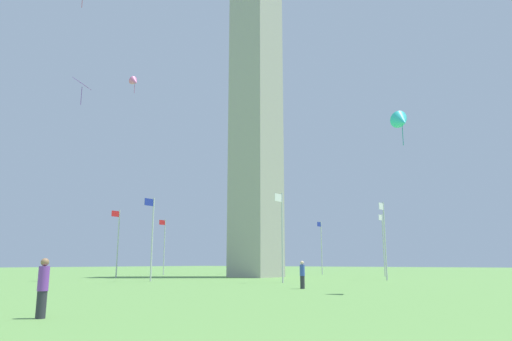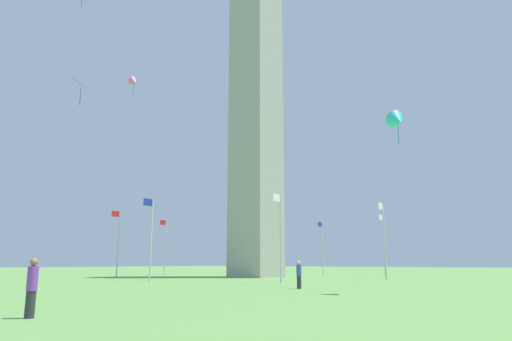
{
  "view_description": "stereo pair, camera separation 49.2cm",
  "coord_description": "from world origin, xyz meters",
  "views": [
    {
      "loc": [
        43.66,
        32.73,
        1.65
      ],
      "look_at": [
        0.0,
        0.0,
        12.41
      ],
      "focal_mm": 32.77,
      "sensor_mm": 36.0,
      "label": 1
    },
    {
      "loc": [
        43.37,
        33.13,
        1.65
      ],
      "look_at": [
        0.0,
        0.0,
        12.41
      ],
      "focal_mm": 32.77,
      "sensor_mm": 36.0,
      "label": 2
    }
  ],
  "objects": [
    {
      "name": "kite_cyan_delta",
      "position": [
        18.49,
        24.16,
        9.48
      ],
      "size": [
        1.62,
        1.63,
        2.07
      ],
      "color": "#33C6D1"
    },
    {
      "name": "flagpole_s",
      "position": [
        -15.44,
        0.0,
        4.09
      ],
      "size": [
        1.12,
        0.14,
        7.43
      ],
      "color": "silver",
      "rests_on": "ground"
    },
    {
      "name": "person_blue_shirt",
      "position": [
        17.43,
        16.78,
        0.87
      ],
      "size": [
        0.32,
        0.32,
        1.74
      ],
      "rotation": [
        0.0,
        0.0,
        -2.6
      ],
      "color": "#2D2D38",
      "rests_on": "ground"
    },
    {
      "name": "kite_purple_diamond",
      "position": [
        21.8,
        -2.79,
        17.03
      ],
      "size": [
        1.77,
        1.67,
        2.35
      ],
      "color": "purple"
    },
    {
      "name": "flagpole_n",
      "position": [
        15.57,
        0.0,
        4.09
      ],
      "size": [
        1.12,
        0.14,
        7.43
      ],
      "color": "silver",
      "rests_on": "ground"
    },
    {
      "name": "flagpole_e",
      "position": [
        0.06,
        15.51,
        4.09
      ],
      "size": [
        1.12,
        0.14,
        7.43
      ],
      "color": "silver",
      "rests_on": "ground"
    },
    {
      "name": "flagpole_sw",
      "position": [
        -10.9,
        -10.97,
        4.09
      ],
      "size": [
        1.12,
        0.14,
        7.43
      ],
      "color": "silver",
      "rests_on": "ground"
    },
    {
      "name": "kite_pink_delta",
      "position": [
        16.19,
        -2.77,
        19.1
      ],
      "size": [
        0.88,
        1.14,
        1.77
      ],
      "color": "pink"
    },
    {
      "name": "person_purple_shirt",
      "position": [
        35.92,
        18.88,
        0.88
      ],
      "size": [
        0.32,
        0.32,
        1.78
      ],
      "rotation": [
        0.0,
        0.0,
        -2.24
      ],
      "color": "#2D2D38",
      "rests_on": "ground"
    },
    {
      "name": "obelisk_monument",
      "position": [
        0.0,
        0.0,
        21.85
      ],
      "size": [
        4.81,
        4.81,
        43.69
      ],
      "color": "#A8A399",
      "rests_on": "ground"
    },
    {
      "name": "flagpole_ne",
      "position": [
        11.03,
        10.97,
        4.09
      ],
      "size": [
        1.12,
        0.14,
        7.43
      ],
      "color": "silver",
      "rests_on": "ground"
    },
    {
      "name": "ground_plane",
      "position": [
        0.0,
        0.0,
        0.0
      ],
      "size": [
        260.0,
        260.0,
        0.0
      ],
      "primitive_type": "plane",
      "color": "#609347"
    },
    {
      "name": "flagpole_w",
      "position": [
        0.06,
        -15.51,
        4.09
      ],
      "size": [
        1.12,
        0.14,
        7.43
      ],
      "color": "silver",
      "rests_on": "ground"
    },
    {
      "name": "flagpole_se",
      "position": [
        -10.9,
        10.97,
        4.09
      ],
      "size": [
        1.12,
        0.14,
        7.43
      ],
      "color": "silver",
      "rests_on": "ground"
    },
    {
      "name": "flagpole_nw",
      "position": [
        11.03,
        -10.97,
        4.09
      ],
      "size": [
        1.12,
        0.14,
        7.43
      ],
      "color": "silver",
      "rests_on": "ground"
    }
  ]
}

